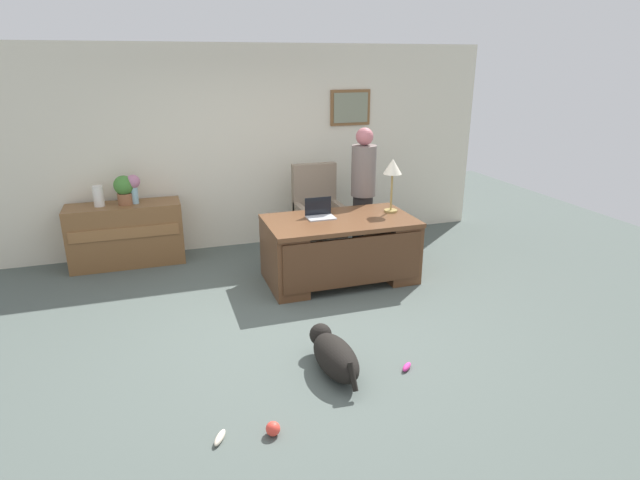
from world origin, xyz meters
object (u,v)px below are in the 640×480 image
Objects in this scene: desk at (340,248)px; laptop at (320,213)px; dog_toy_plush at (220,438)px; vase_empty at (98,196)px; credenza at (126,234)px; dog_toy_ball at (273,429)px; person_standing at (363,191)px; dog_lying at (334,355)px; vase_with_flowers at (133,185)px; armchair at (318,215)px; desk_lamp at (393,170)px; dog_toy_bone at (407,367)px; potted_plant at (124,189)px.

laptop is (-0.20, 0.17, 0.40)m from desk.
vase_empty is at bearing 103.72° from dog_toy_plush.
dog_toy_ball is at bearing -75.01° from credenza.
person_standing is (0.59, 0.76, 0.46)m from desk.
dog_lying is at bearing -58.33° from vase_empty.
vase_with_flowers is 3.98m from dog_toy_ball.
armchair is at bearing -7.24° from credenza.
armchair is 1.41× the size of dog_lying.
desk_lamp is 2.56m from dog_toy_bone.
desk is 2.04× the size of dog_lying.
laptop is at bearing 65.26° from dog_toy_ball.
vase_with_flowers is 3.54× the size of dog_toy_ball.
dog_lying is at bearing 28.46° from dog_toy_plush.
laptop is 2.28m from dog_toy_bone.
desk is at bearing -30.96° from vase_with_flowers.
dog_lying is 3.64m from potted_plant.
dog_toy_plush is (0.64, -3.70, -0.37)m from credenza.
credenza is 1.17× the size of armchair.
potted_plant is at bearing 123.93° from dog_toy_bone.
desk_lamp is at bearing 50.65° from dog_toy_ball.
dog_lying is 2.32× the size of vase_with_flowers.
desk is at bearing -39.39° from laptop.
credenza is at bearing -179.50° from vase_with_flowers.
desk_lamp is 3.69m from dog_toy_plush.
armchair is 2.48m from potted_plant.
dog_lying is 2.63× the size of laptop.
vase_with_flowers reaches higher than dog_toy_bone.
dog_toy_bone is (0.60, -0.17, -0.13)m from dog_lying.
desk reaches higher than dog_toy_ball.
vase_with_flowers is at bearing 0.00° from vase_empty.
vase_with_flowers is at bearing 149.97° from laptop.
person_standing is at bearing 75.30° from dog_toy_bone.
dog_lying is 1.31× the size of desk_lamp.
person_standing is 2.97m from dog_lying.
laptop is at bearing -28.70° from potted_plant.
potted_plant is at bearing 0.00° from vase_empty.
vase_empty is at bearing 127.38° from dog_toy_bone.
dog_toy_plush is (0.49, -3.70, -1.00)m from vase_with_flowers.
desk is 1.10m from desk_lamp.
person_standing is at bearing -26.50° from armchair.
credenza is 3.57m from dog_lying.
vase_empty is at bearing 153.16° from desk.
armchair is 3.28× the size of potted_plant.
vase_empty is 0.71× the size of potted_plant.
dog_toy_plush is (0.90, -3.70, -0.89)m from vase_empty.
armchair reaches higher than vase_with_flowers.
desk_lamp is (0.89, -0.04, 0.45)m from laptop.
vase_empty reaches higher than dog_toy_plush.
dog_toy_bone is (-0.81, -2.09, -1.24)m from desk_lamp.
armchair is 0.70m from person_standing.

